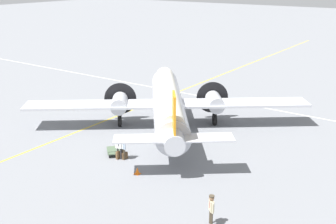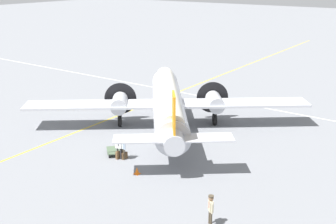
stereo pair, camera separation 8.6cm
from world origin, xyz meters
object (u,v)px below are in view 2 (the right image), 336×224
at_px(suitcase_near_door, 118,155).
at_px(baggage_cart, 114,151).
at_px(crew_foreground, 211,207).
at_px(passenger_boarding, 119,145).
at_px(traffic_cone, 137,171).
at_px(airliner_main, 168,101).
at_px(ramp_agent, 123,145).
at_px(suitcase_upright_spare, 125,156).

xyz_separation_m(suitcase_near_door, baggage_cart, (-0.50, -0.83, -0.03)).
xyz_separation_m(crew_foreground, passenger_boarding, (-3.67, -9.98, -0.03)).
bearing_deg(traffic_cone, airliner_main, -158.02).
bearing_deg(ramp_agent, baggage_cart, 8.31).
height_order(airliner_main, passenger_boarding, airliner_main).
distance_m(crew_foreground, baggage_cart, 11.68).
relative_size(suitcase_upright_spare, traffic_cone, 1.05).
relative_size(suitcase_near_door, suitcase_upright_spare, 1.19).
height_order(airliner_main, suitcase_near_door, airliner_main).
height_order(ramp_agent, baggage_cart, ramp_agent).
height_order(airliner_main, suitcase_upright_spare, airliner_main).
relative_size(airliner_main, traffic_cone, 41.95).
xyz_separation_m(baggage_cart, traffic_cone, (1.62, 3.62, -0.03)).
bearing_deg(suitcase_upright_spare, traffic_cone, 58.90).
distance_m(ramp_agent, baggage_cart, 1.52).
bearing_deg(airliner_main, crew_foreground, -173.69).
bearing_deg(suitcase_upright_spare, passenger_boarding, -55.25).
distance_m(baggage_cart, traffic_cone, 3.97).
relative_size(airliner_main, suitcase_near_door, 33.72).
relative_size(crew_foreground, traffic_cone, 3.50).
bearing_deg(traffic_cone, suitcase_near_door, -111.99).
bearing_deg(suitcase_upright_spare, baggage_cart, -99.06).
height_order(ramp_agent, suitcase_near_door, ramp_agent).
xyz_separation_m(crew_foreground, traffic_cone, (-2.48, -7.29, -0.90)).
relative_size(crew_foreground, passenger_boarding, 1.00).
bearing_deg(crew_foreground, suitcase_near_door, 22.63).
relative_size(crew_foreground, baggage_cart, 0.94).
bearing_deg(baggage_cart, crew_foreground, -157.14).
bearing_deg(ramp_agent, crew_foreground, -179.62).
relative_size(suitcase_near_door, traffic_cone, 1.24).
height_order(airliner_main, traffic_cone, airliner_main).
distance_m(crew_foreground, traffic_cone, 7.75).
bearing_deg(ramp_agent, suitcase_near_door, 51.40).
bearing_deg(ramp_agent, airliner_main, -59.79).
distance_m(ramp_agent, suitcase_upright_spare, 0.91).
height_order(airliner_main, ramp_agent, airliner_main).
distance_m(airliner_main, suitcase_near_door, 7.88).
relative_size(ramp_agent, suitcase_near_door, 2.85).
bearing_deg(passenger_boarding, traffic_cone, 138.59).
distance_m(airliner_main, suitcase_upright_spare, 7.67).
bearing_deg(airliner_main, ramp_agent, 150.60).
relative_size(crew_foreground, suitcase_near_door, 2.81).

